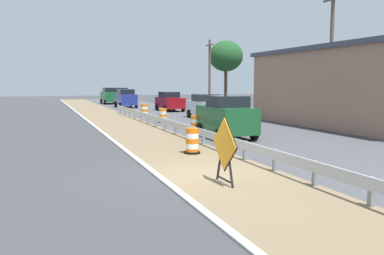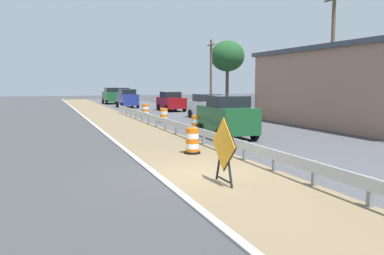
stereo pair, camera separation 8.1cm
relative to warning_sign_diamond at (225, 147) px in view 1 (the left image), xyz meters
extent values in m
plane|color=#3D3D3F|center=(-0.20, 1.18, -1.04)|extent=(160.00, 160.00, 0.00)
cube|color=#7F6B4C|center=(0.50, 1.18, -1.04)|extent=(3.80, 120.00, 0.01)
cube|color=#4C4C51|center=(6.30, 1.18, -1.04)|extent=(7.80, 120.00, 0.00)
cube|color=#ADADA8|center=(-1.50, 1.18, -1.04)|extent=(0.20, 120.00, 0.11)
cube|color=#ADB2B7|center=(2.15, 0.94, -0.49)|extent=(0.08, 54.53, 0.32)
cube|color=slate|center=(2.23, -3.10, -0.69)|extent=(0.12, 0.12, 0.70)
cube|color=slate|center=(2.23, -1.08, -0.69)|extent=(0.12, 0.12, 0.70)
cube|color=slate|center=(2.23, 0.94, -0.69)|extent=(0.12, 0.12, 0.70)
cube|color=slate|center=(2.23, 2.96, -0.69)|extent=(0.12, 0.12, 0.70)
cube|color=slate|center=(2.23, 4.98, -0.69)|extent=(0.12, 0.12, 0.70)
cube|color=slate|center=(2.23, 7.00, -0.69)|extent=(0.12, 0.12, 0.70)
cube|color=slate|center=(2.23, 9.02, -0.69)|extent=(0.12, 0.12, 0.70)
cube|color=slate|center=(2.23, 11.04, -0.69)|extent=(0.12, 0.12, 0.70)
cube|color=slate|center=(2.23, 13.05, -0.69)|extent=(0.12, 0.12, 0.70)
cube|color=slate|center=(2.23, 15.07, -0.69)|extent=(0.12, 0.12, 0.70)
cube|color=slate|center=(2.23, 17.09, -0.69)|extent=(0.12, 0.12, 0.70)
cube|color=slate|center=(2.23, 19.11, -0.69)|extent=(0.12, 0.12, 0.70)
cube|color=slate|center=(2.23, 21.13, -0.69)|extent=(0.12, 0.12, 0.70)
cube|color=slate|center=(2.23, 23.15, -0.69)|extent=(0.12, 0.12, 0.70)
cube|color=slate|center=(2.23, 25.17, -0.69)|extent=(0.12, 0.12, 0.70)
cube|color=slate|center=(2.23, 27.19, -0.69)|extent=(0.12, 0.12, 0.70)
cube|color=black|center=(0.01, -0.35, -0.52)|extent=(0.05, 0.39, 1.06)
cube|color=black|center=(0.02, 0.35, -0.52)|extent=(0.05, 0.39, 1.06)
cube|color=black|center=(0.01, 0.00, -0.92)|extent=(0.04, 0.72, 0.04)
cube|color=orange|center=(-0.01, 0.00, 0.08)|extent=(0.04, 1.48, 1.48)
cube|color=black|center=(0.01, 0.00, 0.08)|extent=(0.02, 1.57, 1.57)
cylinder|color=orange|center=(0.88, 4.87, -0.94)|extent=(0.52, 0.52, 0.21)
cylinder|color=white|center=(0.88, 4.87, -0.73)|extent=(0.52, 0.52, 0.21)
cylinder|color=orange|center=(0.88, 4.87, -0.53)|extent=(0.52, 0.52, 0.21)
cylinder|color=white|center=(0.88, 4.87, -0.32)|extent=(0.52, 0.52, 0.21)
cylinder|color=orange|center=(0.88, 4.87, -0.12)|extent=(0.52, 0.52, 0.21)
cylinder|color=black|center=(0.88, 4.87, -1.00)|extent=(0.65, 0.65, 0.08)
cylinder|color=orange|center=(3.31, 10.72, -0.94)|extent=(0.59, 0.59, 0.20)
cylinder|color=white|center=(3.31, 10.72, -0.74)|extent=(0.59, 0.59, 0.20)
cylinder|color=orange|center=(3.31, 10.72, -0.53)|extent=(0.59, 0.59, 0.20)
cylinder|color=white|center=(3.31, 10.72, -0.33)|extent=(0.59, 0.59, 0.20)
cylinder|color=orange|center=(3.31, 10.72, -0.12)|extent=(0.59, 0.59, 0.20)
cylinder|color=black|center=(3.31, 10.72, -1.00)|extent=(0.74, 0.74, 0.08)
cylinder|color=orange|center=(3.35, 17.28, -0.94)|extent=(0.53, 0.53, 0.20)
cylinder|color=white|center=(3.35, 17.28, -0.74)|extent=(0.53, 0.53, 0.20)
cylinder|color=orange|center=(3.35, 17.28, -0.53)|extent=(0.53, 0.53, 0.20)
cylinder|color=white|center=(3.35, 17.28, -0.33)|extent=(0.53, 0.53, 0.20)
cylinder|color=orange|center=(3.35, 17.28, -0.13)|extent=(0.53, 0.53, 0.20)
cylinder|color=black|center=(3.35, 17.28, -1.00)|extent=(0.66, 0.66, 0.08)
cylinder|color=orange|center=(3.45, 23.07, -0.94)|extent=(0.59, 0.59, 0.20)
cylinder|color=white|center=(3.45, 23.07, -0.74)|extent=(0.59, 0.59, 0.20)
cylinder|color=orange|center=(3.45, 23.07, -0.53)|extent=(0.59, 0.59, 0.20)
cylinder|color=white|center=(3.45, 23.07, -0.33)|extent=(0.59, 0.59, 0.20)
cylinder|color=orange|center=(3.45, 23.07, -0.12)|extent=(0.59, 0.59, 0.20)
cylinder|color=black|center=(3.45, 23.07, -1.00)|extent=(0.74, 0.74, 0.08)
cube|color=#195128|center=(4.18, 8.69, -0.08)|extent=(1.99, 4.08, 1.28)
cube|color=black|center=(4.17, 8.53, 0.84)|extent=(1.74, 1.90, 0.56)
cylinder|color=black|center=(3.28, 10.05, -0.72)|extent=(0.24, 0.65, 0.64)
cylinder|color=black|center=(5.15, 9.99, -0.72)|extent=(0.24, 0.65, 0.64)
cylinder|color=black|center=(3.20, 7.39, -0.72)|extent=(0.24, 0.65, 0.64)
cylinder|color=black|center=(5.07, 7.33, -0.72)|extent=(0.24, 0.65, 0.64)
cube|color=maroon|center=(7.47, 28.75, -0.21)|extent=(1.86, 4.39, 1.03)
cube|color=black|center=(7.47, 28.93, 0.59)|extent=(1.68, 2.02, 0.56)
cylinder|color=black|center=(8.41, 27.31, -0.72)|extent=(0.22, 0.64, 0.64)
cylinder|color=black|center=(6.54, 27.31, -0.72)|extent=(0.22, 0.64, 0.64)
cylinder|color=black|center=(8.41, 30.20, -0.72)|extent=(0.22, 0.64, 0.64)
cylinder|color=black|center=(6.54, 30.20, -0.72)|extent=(0.22, 0.64, 0.64)
cube|color=#195128|center=(4.03, 44.61, -0.08)|extent=(1.82, 4.39, 1.28)
cube|color=black|center=(4.03, 44.44, 0.84)|extent=(1.60, 2.04, 0.56)
cylinder|color=black|center=(3.13, 46.03, -0.72)|extent=(0.23, 0.64, 0.64)
cylinder|color=black|center=(4.86, 46.07, -0.72)|extent=(0.23, 0.64, 0.64)
cylinder|color=black|center=(3.20, 43.16, -0.72)|extent=(0.23, 0.64, 0.64)
cylinder|color=black|center=(4.93, 43.20, -0.72)|extent=(0.23, 0.64, 0.64)
cube|color=silver|center=(7.51, 19.33, -0.20)|extent=(1.96, 4.28, 1.05)
cube|color=black|center=(7.51, 19.50, 0.60)|extent=(1.72, 1.99, 0.56)
cylinder|color=black|center=(8.40, 17.92, -0.72)|extent=(0.24, 0.65, 0.64)
cylinder|color=black|center=(6.55, 17.96, -0.72)|extent=(0.24, 0.65, 0.64)
cylinder|color=black|center=(8.47, 20.71, -0.72)|extent=(0.24, 0.65, 0.64)
cylinder|color=black|center=(6.61, 20.75, -0.72)|extent=(0.24, 0.65, 0.64)
cube|color=navy|center=(4.46, 35.85, -0.12)|extent=(1.81, 4.26, 1.21)
cube|color=black|center=(4.46, 35.68, 0.77)|extent=(1.62, 1.96, 0.56)
cylinder|color=black|center=(3.56, 37.26, -0.72)|extent=(0.22, 0.64, 0.64)
cylinder|color=black|center=(5.36, 37.26, -0.72)|extent=(0.22, 0.64, 0.64)
cylinder|color=black|center=(3.56, 34.44, -0.72)|extent=(0.22, 0.64, 0.64)
cylinder|color=black|center=(5.36, 34.45, -0.72)|extent=(0.22, 0.64, 0.64)
cube|color=navy|center=(7.06, 51.94, -0.14)|extent=(1.85, 4.57, 1.17)
cube|color=black|center=(7.05, 52.12, 0.73)|extent=(1.64, 2.11, 0.56)
cylinder|color=black|center=(7.97, 50.45, -0.72)|extent=(0.23, 0.64, 0.64)
cylinder|color=black|center=(6.18, 50.42, -0.72)|extent=(0.23, 0.64, 0.64)
cylinder|color=black|center=(7.93, 53.45, -0.72)|extent=(0.23, 0.64, 0.64)
cylinder|color=black|center=(6.14, 53.42, -0.72)|extent=(0.23, 0.64, 0.64)
cube|color=#93705B|center=(15.58, 10.66, 1.37)|extent=(8.96, 15.05, 4.82)
cube|color=#3D424C|center=(15.58, 10.66, 3.92)|extent=(9.32, 15.66, 0.30)
cylinder|color=brown|center=(12.38, 10.77, 3.17)|extent=(0.24, 0.24, 8.44)
cylinder|color=brown|center=(11.35, 27.64, 2.49)|extent=(0.24, 0.24, 7.07)
cube|color=brown|center=(11.35, 27.64, 5.53)|extent=(0.12, 1.80, 0.10)
cylinder|color=#4C3D2D|center=(14.72, 30.95, 1.08)|extent=(0.36, 0.36, 4.24)
ellipsoid|color=#1E4C23|center=(14.72, 30.95, 4.70)|extent=(3.76, 3.76, 3.38)
camera|label=1|loc=(-4.76, -10.06, 1.78)|focal=37.85mm
camera|label=2|loc=(-4.69, -10.09, 1.78)|focal=37.85mm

